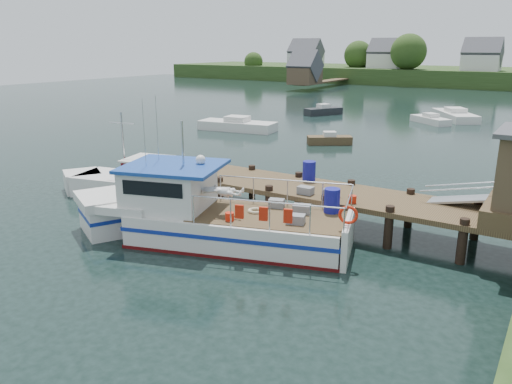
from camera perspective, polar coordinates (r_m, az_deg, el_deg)
The scene contains 9 objects.
ground_plane at distance 21.53m, azimuth 4.39°, elevation -2.77°, with size 160.00×160.00×0.00m, color black.
dock at distance 18.88m, azimuth 22.27°, elevation 0.39°, with size 16.60×3.00×4.78m.
lobster_boat at distance 18.69m, azimuth -5.94°, elevation -2.70°, with size 10.95×5.82×5.32m.
work_boat at distance 24.81m, azimuth -13.82°, elevation 0.97°, with size 7.81×3.77×4.09m.
moored_rowboat at distance 37.56m, azimuth 8.39°, elevation 5.96°, with size 3.31×2.74×0.94m.
moored_a at distance 43.34m, azimuth -2.14°, elevation 7.65°, with size 6.94×3.21×1.23m.
moored_b at distance 50.06m, azimuth 19.30°, elevation 7.81°, with size 4.29×3.91×0.96m.
moored_d at distance 53.52m, azimuth 21.78°, elevation 8.16°, with size 5.64×7.08×1.17m.
moored_e at distance 53.84m, azimuth 7.70°, elevation 9.19°, with size 3.24×4.25×1.13m.
Camera 1 is at (9.44, -18.01, 7.06)m, focal length 35.00 mm.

